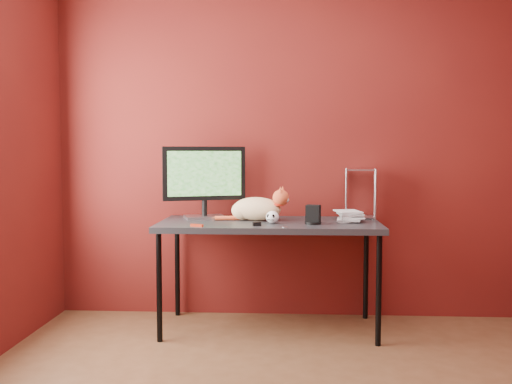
# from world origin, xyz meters

# --- Properties ---
(room) EXTENTS (3.52, 3.52, 2.61)m
(room) POSITION_xyz_m (0.00, 0.00, 1.45)
(room) COLOR #52321C
(room) RESTS_ON ground
(desk) EXTENTS (1.50, 0.70, 0.75)m
(desk) POSITION_xyz_m (-0.15, 1.37, 0.70)
(desk) COLOR black
(desk) RESTS_ON ground
(monitor) EXTENTS (0.57, 0.27, 0.51)m
(monitor) POSITION_xyz_m (-0.62, 1.52, 1.04)
(monitor) COLOR #A4A3A8
(monitor) RESTS_ON desk
(cat) EXTENTS (0.52, 0.27, 0.24)m
(cat) POSITION_xyz_m (-0.24, 1.43, 0.83)
(cat) COLOR orange
(cat) RESTS_ON desk
(skull_mug) EXTENTS (0.09, 0.09, 0.08)m
(skull_mug) POSITION_xyz_m (-0.13, 1.27, 0.79)
(skull_mug) COLOR white
(skull_mug) RESTS_ON desk
(speaker) EXTENTS (0.11, 0.11, 0.13)m
(speaker) POSITION_xyz_m (0.14, 1.26, 0.81)
(speaker) COLOR black
(speaker) RESTS_ON desk
(book_stack) EXTENTS (0.19, 0.24, 0.84)m
(book_stack) POSITION_xyz_m (0.33, 1.43, 1.17)
(book_stack) COLOR beige
(book_stack) RESTS_ON desk
(wire_rack) EXTENTS (0.22, 0.19, 0.36)m
(wire_rack) POSITION_xyz_m (0.50, 1.64, 0.93)
(wire_rack) COLOR #A4A3A8
(wire_rack) RESTS_ON desk
(pocket_knife) EXTENTS (0.09, 0.05, 0.02)m
(pocket_knife) POSITION_xyz_m (-0.60, 1.08, 0.76)
(pocket_knife) COLOR #A9240D
(pocket_knife) RESTS_ON desk
(black_gadget) EXTENTS (0.06, 0.04, 0.03)m
(black_gadget) POSITION_xyz_m (-0.22, 1.14, 0.76)
(black_gadget) COLOR black
(black_gadget) RESTS_ON desk
(washer) EXTENTS (0.04, 0.04, 0.00)m
(washer) POSITION_xyz_m (-0.04, 1.08, 0.75)
(washer) COLOR #A4A3A8
(washer) RESTS_ON desk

